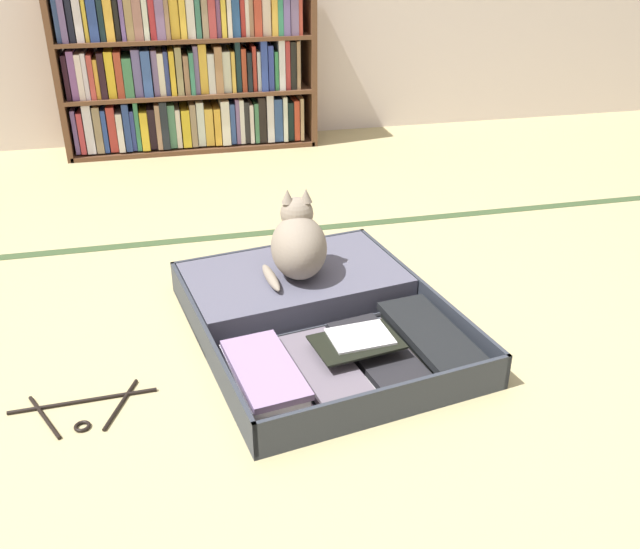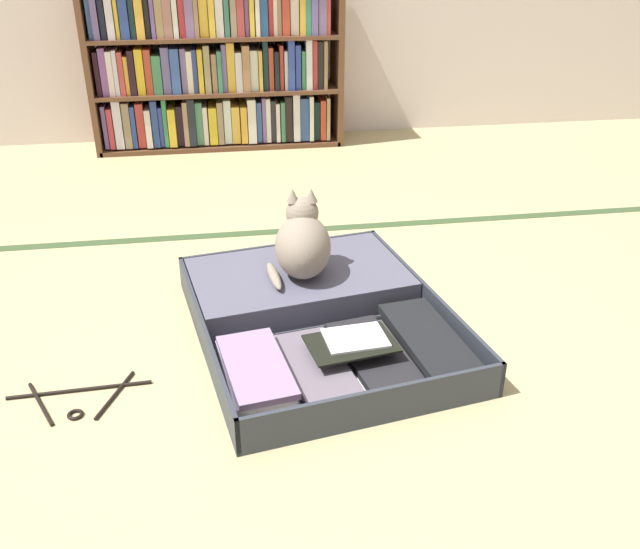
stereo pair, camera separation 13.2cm
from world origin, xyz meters
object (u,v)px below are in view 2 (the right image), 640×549
open_suitcase (314,311)px  black_cat (302,243)px  bookshelf (216,67)px  clothes_hanger (78,398)px

open_suitcase → black_cat: 0.22m
black_cat → open_suitcase: bearing=-84.6°
bookshelf → open_suitcase: bookshelf is taller
bookshelf → open_suitcase: size_ratio=1.32×
black_cat → clothes_hanger: 0.80m
open_suitcase → bookshelf: bearing=96.9°
bookshelf → clothes_hanger: bearing=-100.8°
bookshelf → clothes_hanger: (-0.43, -2.24, -0.42)m
bookshelf → clothes_hanger: bookshelf is taller
open_suitcase → clothes_hanger: open_suitcase is taller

